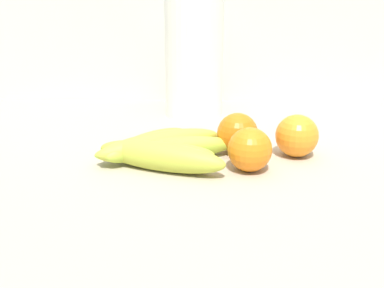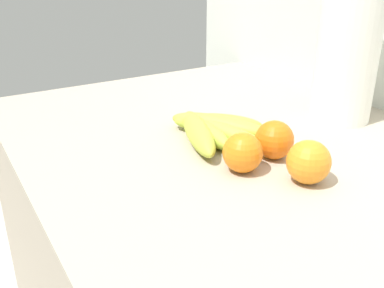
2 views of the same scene
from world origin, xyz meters
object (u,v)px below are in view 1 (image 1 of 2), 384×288
at_px(paper_towel_roll, 194,51).
at_px(orange_far_right, 297,137).
at_px(banana_bunch, 160,149).
at_px(orange_back_left, 250,150).
at_px(orange_back_right, 237,133).

bearing_deg(paper_towel_roll, orange_far_right, -56.63).
relative_size(banana_bunch, orange_far_right, 3.26).
xyz_separation_m(banana_bunch, paper_towel_roll, (0.04, 0.29, 0.11)).
height_order(orange_back_left, orange_back_right, orange_back_right).
relative_size(banana_bunch, paper_towel_roll, 0.74).
height_order(orange_far_right, paper_towel_roll, paper_towel_roll).
relative_size(orange_back_left, orange_back_right, 0.98).
bearing_deg(paper_towel_roll, orange_back_right, -72.21).
xyz_separation_m(orange_far_right, paper_towel_roll, (-0.17, 0.26, 0.10)).
height_order(banana_bunch, orange_back_right, orange_back_right).
bearing_deg(banana_bunch, paper_towel_roll, 81.36).
bearing_deg(orange_back_left, banana_bunch, 167.52).
distance_m(banana_bunch, orange_back_left, 0.14).
bearing_deg(orange_back_right, banana_bunch, -159.37).
bearing_deg(orange_back_right, paper_towel_roll, 107.79).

